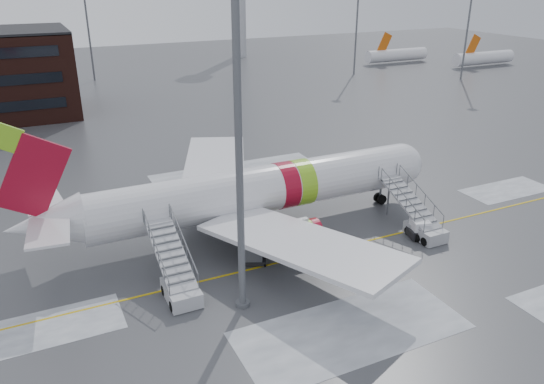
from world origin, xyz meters
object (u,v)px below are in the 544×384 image
pushback_tug (423,230)px  light_mast_near (237,79)px  airstair_aft (178,280)px  airliner (251,192)px  airstair_fwd (420,222)px  uld_container (253,253)px

pushback_tug → light_mast_near: 21.84m
airstair_aft → pushback_tug: (20.06, -0.55, -0.39)m
airliner → light_mast_near: 15.42m
airliner → airstair_aft: airliner is taller
airstair_fwd → uld_container: bearing=173.4°
airliner → airstair_aft: size_ratio=4.55×
airstair_fwd → pushback_tug: bearing=-99.8°
airstair_aft → pushback_tug: size_ratio=2.62×
pushback_tug → airliner: bearing=149.4°
airstair_fwd → light_mast_near: (-16.82, -3.10, 13.42)m
airliner → uld_container: size_ratio=14.72×
pushback_tug → uld_container: bearing=171.1°
airstair_aft → pushback_tug: bearing=-1.6°
airstair_aft → airliner: bearing=38.9°
light_mast_near → airstair_fwd: bearing=10.4°
airstair_fwd → light_mast_near: size_ratio=0.27×
uld_container → pushback_tug: bearing=-8.9°
light_mast_near → airstair_aft: bearing=137.1°
airliner → uld_container: 5.93m
airstair_fwd → airstair_aft: (-20.15, 0.00, 0.00)m
airstair_fwd → uld_container: 14.16m
airliner → airstair_fwd: 13.91m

